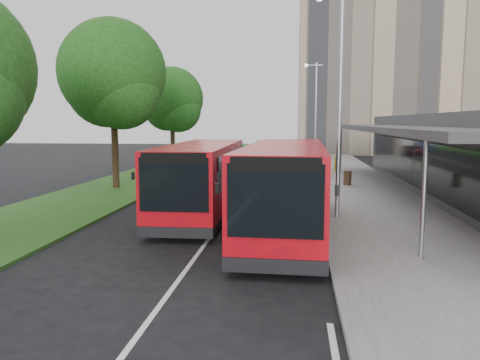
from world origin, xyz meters
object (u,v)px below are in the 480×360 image
object	(u,v)px
lamp_post_far	(315,108)
car_far	(261,145)
litter_bin	(347,178)
bus_second	(203,178)
tree_mid	(113,80)
lamp_post_near	(338,91)
bus_main	(285,187)
tree_far	(172,103)
car_near	(283,149)
bollard	(336,164)

from	to	relation	value
lamp_post_far	car_far	bearing A→B (deg)	104.06
lamp_post_far	litter_bin	distance (m)	11.81
bus_second	litter_bin	bearing A→B (deg)	50.07
tree_mid	litter_bin	distance (m)	13.78
litter_bin	car_far	bearing A→B (deg)	101.97
lamp_post_near	bus_main	bearing A→B (deg)	-133.51
tree_mid	tree_far	bearing A→B (deg)	90.00
car_near	bollard	bearing A→B (deg)	-78.12
tree_far	bus_second	size ratio (longest dim) A/B	0.80
lamp_post_far	bollard	world-z (taller)	lamp_post_far
bus_second	car_near	size ratio (longest dim) A/B	2.89
tree_far	litter_bin	world-z (taller)	tree_far
bus_main	car_near	xyz separation A→B (m)	(-1.01, 37.02, -0.90)
bollard	car_near	size ratio (longest dim) A/B	0.31
bus_second	bollard	bearing A→B (deg)	65.65
tree_mid	bus_main	bearing A→B (deg)	-43.70
litter_bin	tree_far	bearing A→B (deg)	141.46
bollard	car_near	world-z (taller)	bollard
tree_mid	bus_main	xyz separation A→B (m)	(9.35, -8.93, -4.36)
tree_mid	lamp_post_near	world-z (taller)	tree_mid
lamp_post_far	tree_mid	bearing A→B (deg)	-130.68
litter_bin	car_near	size ratio (longest dim) A/B	0.23
tree_far	bus_main	xyz separation A→B (m)	(9.35, -20.93, -3.62)
tree_far	lamp_post_near	size ratio (longest dim) A/B	0.99
tree_far	bus_second	xyz separation A→B (m)	(6.02, -18.17, -3.68)
bus_second	bus_main	bearing A→B (deg)	-40.89
tree_mid	car_far	xyz separation A→B (m)	(5.34, 36.07, -5.23)
lamp_post_near	car_far	size ratio (longest dim) A/B	2.16
lamp_post_far	litter_bin	bearing A→B (deg)	-82.54
lamp_post_near	car_far	distance (m)	43.70
tree_far	bus_main	bearing A→B (deg)	-65.94
lamp_post_near	bus_main	distance (m)	4.14
bus_second	car_far	xyz separation A→B (m)	(-0.68, 42.24, -0.81)
bus_main	bus_second	world-z (taller)	bus_main
bollard	car_far	distance (m)	27.98
bus_second	litter_bin	world-z (taller)	bus_second
bus_main	lamp_post_far	bearing A→B (deg)	86.79
litter_bin	bollard	distance (m)	7.03
lamp_post_far	bus_second	distance (m)	20.07
tree_mid	lamp_post_far	distance (m)	17.11
bus_second	car_far	distance (m)	42.25
lamp_post_near	lamp_post_far	size ratio (longest dim) A/B	1.00
lamp_post_far	bus_second	size ratio (longest dim) A/B	0.81
lamp_post_near	bollard	world-z (taller)	lamp_post_near
lamp_post_far	car_near	distance (m)	15.95
lamp_post_near	litter_bin	size ratio (longest dim) A/B	10.34
litter_bin	car_far	world-z (taller)	car_far
car_far	bus_main	bearing A→B (deg)	-86.12
tree_mid	bus_second	bearing A→B (deg)	-45.73
car_near	car_far	bearing A→B (deg)	110.12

